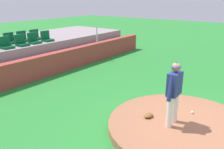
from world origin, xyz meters
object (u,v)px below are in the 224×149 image
pitcher (174,89)px  stadium_chair_4 (34,40)px  baseball (192,112)px  stadium_chair_2 (6,45)px  stadium_chair_3 (21,42)px  stadium_chair_11 (36,36)px  stadium_chair_10 (23,38)px  fielding_glove (149,115)px  stadium_chair_5 (47,38)px  stadium_chair_9 (10,40)px

pitcher → stadium_chair_4: bearing=79.9°
baseball → stadium_chair_2: size_ratio=0.15×
stadium_chair_3 → stadium_chair_11: (1.40, 0.90, 0.00)m
stadium_chair_10 → stadium_chair_3: bearing=53.6°
fielding_glove → stadium_chair_3: 6.88m
baseball → pitcher: bearing=164.7°
stadium_chair_5 → stadium_chair_2: bearing=0.3°
pitcher → stadium_chair_5: size_ratio=3.39×
baseball → stadium_chair_5: size_ratio=0.15×
stadium_chair_10 → stadium_chair_9: bearing=0.4°
pitcher → stadium_chair_11: bearing=76.1°
stadium_chair_3 → fielding_glove: bearing=84.8°
stadium_chair_10 → pitcher: bearing=81.5°
stadium_chair_5 → stadium_chair_9: same height
stadium_chair_11 → pitcher: bearing=76.7°
stadium_chair_3 → stadium_chair_10: 1.13m
stadium_chair_4 → stadium_chair_5: (0.73, -0.00, 0.00)m
stadium_chair_3 → stadium_chair_4: bearing=-176.3°
baseball → stadium_chair_3: 7.75m
baseball → stadium_chair_9: bearing=92.2°
stadium_chair_11 → stadium_chair_10: bearing=-0.8°
pitcher → stadium_chair_5: bearing=74.5°
fielding_glove → stadium_chair_4: 7.02m
stadium_chair_2 → stadium_chair_10: size_ratio=1.00×
stadium_chair_4 → stadium_chair_11: same height
pitcher → stadium_chair_11: (1.96, 8.29, 0.29)m
stadium_chair_4 → stadium_chair_5: size_ratio=1.00×
stadium_chair_5 → stadium_chair_10: size_ratio=1.00×
stadium_chair_11 → fielding_glove: bearing=75.3°
baseball → stadium_chair_9: stadium_chair_9 is taller
baseball → stadium_chair_4: size_ratio=0.15×
fielding_glove → stadium_chair_3: size_ratio=0.60×
pitcher → stadium_chair_10: bearing=81.0°
stadium_chair_4 → stadium_chair_11: 1.11m
baseball → stadium_chair_11: 8.69m
pitcher → fielding_glove: 1.13m
stadium_chair_2 → stadium_chair_10: 1.64m
pitcher → stadium_chair_2: size_ratio=3.39×
stadium_chair_5 → pitcher: bearing=75.1°
fielding_glove → stadium_chair_5: size_ratio=0.60×
fielding_glove → stadium_chair_10: bearing=91.9°
baseball → stadium_chair_2: 7.84m
baseball → fielding_glove: (-0.95, 0.90, 0.02)m
baseball → stadium_chair_11: size_ratio=0.15×
stadium_chair_4 → baseball: bearing=87.5°
stadium_chair_2 → stadium_chair_5: 2.12m
stadium_chair_5 → stadium_chair_10: same height
stadium_chair_4 → stadium_chair_10: (-0.01, 0.86, 0.00)m
stadium_chair_5 → stadium_chair_3: bearing=1.6°
stadium_chair_4 → stadium_chair_9: same height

